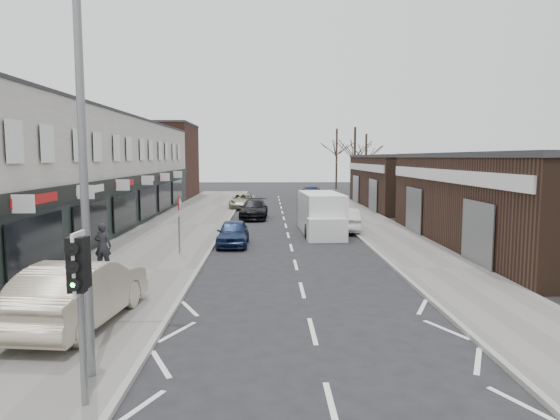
{
  "coord_description": "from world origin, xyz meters",
  "views": [
    {
      "loc": [
        -1.13,
        -10.51,
        4.49
      ],
      "look_at": [
        -0.72,
        7.32,
        2.6
      ],
      "focal_mm": 32.0,
      "sensor_mm": 36.0,
      "label": 1
    }
  ],
  "objects": [
    {
      "name": "warning_sign",
      "position": [
        -5.16,
        12.0,
        2.2
      ],
      "size": [
        0.12,
        0.8,
        2.7
      ],
      "color": "slate",
      "rests_on": "pavement_left"
    },
    {
      "name": "tree_far_b",
      "position": [
        11.5,
        54.0,
        0.0
      ],
      "size": [
        3.6,
        3.6,
        7.5
      ],
      "primitive_type": null,
      "color": "#382D26",
      "rests_on": "ground"
    },
    {
      "name": "ground",
      "position": [
        0.0,
        0.0,
        0.0
      ],
      "size": [
        160.0,
        160.0,
        0.0
      ],
      "primitive_type": "plane",
      "color": "black",
      "rests_on": "ground"
    },
    {
      "name": "white_van",
      "position": [
        2.0,
        18.62,
        1.13
      ],
      "size": [
        2.44,
        6.26,
        2.4
      ],
      "rotation": [
        0.0,
        0.0,
        0.05
      ],
      "color": "white",
      "rests_on": "ground"
    },
    {
      "name": "parked_car_left_a",
      "position": [
        -2.95,
        14.7,
        0.65
      ],
      "size": [
        1.56,
        3.83,
        1.3
      ],
      "primitive_type": "imported",
      "rotation": [
        0.0,
        0.0,
        -0.0
      ],
      "color": "#162547",
      "rests_on": "ground"
    },
    {
      "name": "parked_car_right_c",
      "position": [
        3.5,
        42.98,
        0.71
      ],
      "size": [
        2.4,
        5.07,
        1.43
      ],
      "primitive_type": "imported",
      "rotation": [
        0.0,
        0.0,
        3.06
      ],
      "color": "#152244",
      "rests_on": "ground"
    },
    {
      "name": "parked_car_right_b",
      "position": [
        3.5,
        32.5,
        0.78
      ],
      "size": [
        1.96,
        4.64,
        1.57
      ],
      "primitive_type": "imported",
      "rotation": [
        0.0,
        0.0,
        3.17
      ],
      "color": "black",
      "rests_on": "ground"
    },
    {
      "name": "brick_block_far",
      "position": [
        -13.5,
        45.0,
        4.0
      ],
      "size": [
        8.0,
        10.0,
        8.0
      ],
      "primitive_type": "cube",
      "color": "#45251D",
      "rests_on": "ground"
    },
    {
      "name": "pavement_right",
      "position": [
        5.75,
        22.0,
        0.06
      ],
      "size": [
        3.5,
        64.0,
        0.12
      ],
      "primitive_type": "cube",
      "color": "slate",
      "rests_on": "ground"
    },
    {
      "name": "parked_car_left_b",
      "position": [
        -2.2,
        25.9,
        0.7
      ],
      "size": [
        2.1,
        4.85,
        1.39
      ],
      "primitive_type": "imported",
      "rotation": [
        0.0,
        0.0,
        -0.03
      ],
      "color": "black",
      "rests_on": "ground"
    },
    {
      "name": "pavement_left",
      "position": [
        -6.75,
        22.0,
        0.06
      ],
      "size": [
        5.5,
        64.0,
        0.12
      ],
      "primitive_type": "cube",
      "color": "slate",
      "rests_on": "ground"
    },
    {
      "name": "right_unit_near",
      "position": [
        12.5,
        14.0,
        2.25
      ],
      "size": [
        10.0,
        18.0,
        4.5
      ],
      "primitive_type": "cube",
      "color": "#342217",
      "rests_on": "ground"
    },
    {
      "name": "sedan_on_pavement",
      "position": [
        -6.08,
        2.36,
        0.97
      ],
      "size": [
        2.35,
        5.35,
        1.71
      ],
      "primitive_type": "imported",
      "rotation": [
        0.0,
        0.0,
        3.03
      ],
      "color": "#B6A991",
      "rests_on": "pavement_left"
    },
    {
      "name": "tree_far_a",
      "position": [
        9.0,
        48.0,
        0.0
      ],
      "size": [
        3.6,
        3.6,
        8.0
      ],
      "primitive_type": null,
      "color": "#382D26",
      "rests_on": "ground"
    },
    {
      "name": "tree_far_c",
      "position": [
        8.5,
        60.0,
        0.0
      ],
      "size": [
        3.6,
        3.6,
        8.5
      ],
      "primitive_type": null,
      "color": "#382D26",
      "rests_on": "ground"
    },
    {
      "name": "right_unit_far",
      "position": [
        12.5,
        34.0,
        2.25
      ],
      "size": [
        10.0,
        16.0,
        4.5
      ],
      "primitive_type": "cube",
      "color": "#342217",
      "rests_on": "ground"
    },
    {
      "name": "traffic_light",
      "position": [
        -4.4,
        -2.02,
        2.41
      ],
      "size": [
        0.28,
        0.6,
        3.1
      ],
      "color": "slate",
      "rests_on": "pavement_left"
    },
    {
      "name": "pedestrian",
      "position": [
        -7.63,
        8.89,
        1.03
      ],
      "size": [
        0.69,
        0.48,
        1.82
      ],
      "primitive_type": "imported",
      "rotation": [
        0.0,
        0.0,
        3.08
      ],
      "color": "black",
      "rests_on": "pavement_left"
    },
    {
      "name": "parked_car_left_c",
      "position": [
        -3.4,
        33.21,
        0.65
      ],
      "size": [
        2.23,
        4.73,
        1.31
      ],
      "primitive_type": "imported",
      "rotation": [
        0.0,
        0.0,
        -0.01
      ],
      "color": "#A09C80",
      "rests_on": "ground"
    },
    {
      "name": "parked_car_right_a",
      "position": [
        3.5,
        19.36,
        0.72
      ],
      "size": [
        1.83,
        4.46,
        1.44
      ],
      "primitive_type": "imported",
      "rotation": [
        0.0,
        0.0,
        3.07
      ],
      "color": "silver",
      "rests_on": "ground"
    },
    {
      "name": "shop_terrace_left",
      "position": [
        -13.5,
        19.5,
        3.55
      ],
      "size": [
        8.0,
        41.0,
        7.1
      ],
      "primitive_type": "cube",
      "color": "beige",
      "rests_on": "ground"
    },
    {
      "name": "street_lamp",
      "position": [
        -4.53,
        -0.8,
        4.62
      ],
      "size": [
        2.23,
        0.22,
        8.0
      ],
      "color": "slate",
      "rests_on": "pavement_left"
    }
  ]
}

